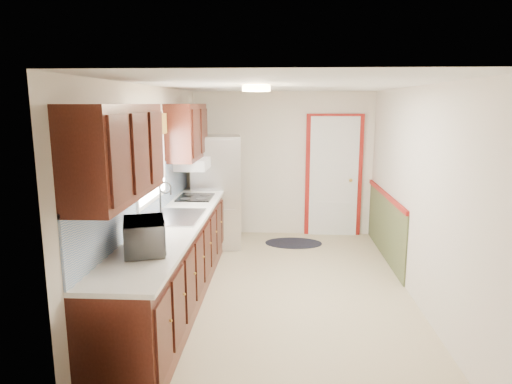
# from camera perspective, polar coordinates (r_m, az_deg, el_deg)

# --- Properties ---
(room_shell) EXTENTS (3.20, 5.20, 2.52)m
(room_shell) POSITION_cam_1_polar(r_m,az_deg,el_deg) (5.23, 3.44, -0.08)
(room_shell) COLOR tan
(room_shell) RESTS_ON ground
(kitchen_run) EXTENTS (0.63, 4.00, 2.20)m
(kitchen_run) POSITION_cam_1_polar(r_m,az_deg,el_deg) (5.18, -10.44, -4.79)
(kitchen_run) COLOR #36130C
(kitchen_run) RESTS_ON ground
(back_wall_trim) EXTENTS (1.12, 2.30, 2.08)m
(back_wall_trim) POSITION_cam_1_polar(r_m,az_deg,el_deg) (7.53, 10.94, 0.75)
(back_wall_trim) COLOR maroon
(back_wall_trim) RESTS_ON ground
(ceiling_fixture) EXTENTS (0.30, 0.30, 0.06)m
(ceiling_fixture) POSITION_cam_1_polar(r_m,az_deg,el_deg) (4.94, 0.04, 12.82)
(ceiling_fixture) COLOR #FFD88C
(ceiling_fixture) RESTS_ON room_shell
(microwave) EXTENTS (0.43, 0.57, 0.34)m
(microwave) POSITION_cam_1_polar(r_m,az_deg,el_deg) (4.06, -13.77, -4.94)
(microwave) COLOR white
(microwave) RESTS_ON kitchen_run
(refrigerator) EXTENTS (0.80, 0.77, 1.73)m
(refrigerator) POSITION_cam_1_polar(r_m,az_deg,el_deg) (7.08, -4.92, 0.05)
(refrigerator) COLOR #B7B7BC
(refrigerator) RESTS_ON ground
(rug) EXTENTS (0.91, 0.59, 0.01)m
(rug) POSITION_cam_1_polar(r_m,az_deg,el_deg) (7.37, 4.71, -6.38)
(rug) COLOR black
(rug) RESTS_ON ground
(cooktop) EXTENTS (0.46, 0.55, 0.02)m
(cooktop) POSITION_cam_1_polar(r_m,az_deg,el_deg) (6.25, -7.58, -0.66)
(cooktop) COLOR black
(cooktop) RESTS_ON kitchen_run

